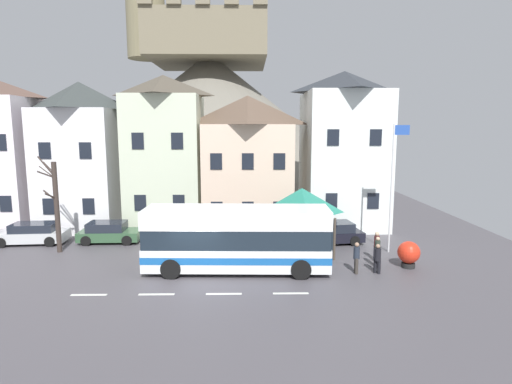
% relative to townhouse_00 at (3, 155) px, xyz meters
% --- Properties ---
extents(ground_plane, '(40.00, 60.00, 0.07)m').
position_rel_townhouse_00_xyz_m(ground_plane, '(15.57, -12.22, -5.44)').
color(ground_plane, '#4C494F').
extents(townhouse_00, '(5.17, 6.50, 10.82)m').
position_rel_townhouse_00_xyz_m(townhouse_00, '(0.00, 0.00, 0.00)').
color(townhouse_00, white).
rests_on(townhouse_00, ground_plane).
extents(townhouse_01, '(5.38, 5.88, 10.67)m').
position_rel_townhouse_00_xyz_m(townhouse_01, '(5.95, -0.31, -0.07)').
color(townhouse_01, white).
rests_on(townhouse_01, ground_plane).
extents(townhouse_02, '(5.25, 5.18, 11.11)m').
position_rel_townhouse_00_xyz_m(townhouse_02, '(12.12, -0.66, 0.14)').
color(townhouse_02, beige).
rests_on(townhouse_02, ground_plane).
extents(townhouse_03, '(6.40, 5.64, 9.70)m').
position_rel_townhouse_00_xyz_m(townhouse_03, '(18.16, -0.43, -0.56)').
color(townhouse_03, beige).
rests_on(townhouse_03, ground_plane).
extents(townhouse_04, '(5.77, 7.00, 11.53)m').
position_rel_townhouse_00_xyz_m(townhouse_04, '(25.35, 0.25, 0.36)').
color(townhouse_04, white).
rests_on(townhouse_04, ground_plane).
extents(hilltop_castle, '(42.43, 42.43, 24.16)m').
position_rel_townhouse_00_xyz_m(hilltop_castle, '(13.42, 22.06, 3.22)').
color(hilltop_castle, slate).
rests_on(hilltop_castle, ground_plane).
extents(transit_bus, '(9.52, 3.00, 3.32)m').
position_rel_townhouse_00_xyz_m(transit_bus, '(17.60, -10.63, -3.74)').
color(transit_bus, white).
rests_on(transit_bus, ground_plane).
extents(bus_shelter, '(3.60, 3.60, 3.86)m').
position_rel_townhouse_00_xyz_m(bus_shelter, '(21.34, -7.27, -2.29)').
color(bus_shelter, '#473D33').
rests_on(bus_shelter, ground_plane).
extents(parked_car_00, '(4.42, 2.47, 1.36)m').
position_rel_townhouse_00_xyz_m(parked_car_00, '(23.44, -5.37, -4.74)').
color(parked_car_00, black).
rests_on(parked_car_00, ground_plane).
extents(parked_car_01, '(4.53, 2.15, 1.33)m').
position_rel_townhouse_00_xyz_m(parked_car_01, '(4.30, -5.10, -4.75)').
color(parked_car_01, silver).
rests_on(parked_car_01, ground_plane).
extents(parked_car_02, '(3.90, 2.02, 1.32)m').
position_rel_townhouse_00_xyz_m(parked_car_02, '(9.14, -4.83, -4.76)').
color(parked_car_02, '#325537').
rests_on(parked_car_02, ground_plane).
extents(pedestrian_00, '(0.28, 0.31, 1.67)m').
position_rel_townhouse_00_xyz_m(pedestrian_00, '(25.01, -10.27, -4.49)').
color(pedestrian_00, black).
rests_on(pedestrian_00, ground_plane).
extents(pedestrian_01, '(0.31, 0.39, 1.62)m').
position_rel_townhouse_00_xyz_m(pedestrian_01, '(23.67, -11.17, -4.56)').
color(pedestrian_01, '#38332D').
rests_on(pedestrian_01, ground_plane).
extents(pedestrian_02, '(0.33, 0.33, 1.53)m').
position_rel_townhouse_00_xyz_m(pedestrian_02, '(24.74, -11.17, -4.60)').
color(pedestrian_02, black).
rests_on(pedestrian_02, ground_plane).
extents(pedestrian_03, '(0.31, 0.30, 1.66)m').
position_rel_townhouse_00_xyz_m(pedestrian_03, '(25.33, -9.09, -4.46)').
color(pedestrian_03, '#2D2D38').
rests_on(pedestrian_03, ground_plane).
extents(public_bench, '(1.56, 0.48, 0.87)m').
position_rel_townhouse_00_xyz_m(public_bench, '(20.25, -5.40, -4.94)').
color(public_bench, '#473828').
rests_on(public_bench, ground_plane).
extents(flagpole, '(0.95, 0.10, 7.59)m').
position_rel_townhouse_00_xyz_m(flagpole, '(26.64, -7.43, -1.04)').
color(flagpole, silver).
rests_on(flagpole, ground_plane).
extents(harbour_buoy, '(1.17, 1.17, 1.42)m').
position_rel_townhouse_00_xyz_m(harbour_buoy, '(26.68, -10.31, -4.62)').
color(harbour_buoy, black).
rests_on(harbour_buoy, ground_plane).
extents(bare_tree_00, '(1.29, 1.57, 5.72)m').
position_rel_townhouse_00_xyz_m(bare_tree_00, '(6.83, -7.04, -2.54)').
color(bare_tree_00, '#382D28').
rests_on(bare_tree_00, ground_plane).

